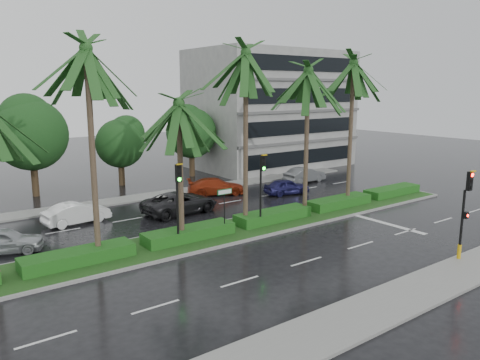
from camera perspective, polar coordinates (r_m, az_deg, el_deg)
ground at (r=26.67m, az=0.51°, el=-6.80°), size 120.00×120.00×0.00m
near_sidewalk at (r=20.02m, az=18.88°, el=-13.54°), size 40.00×2.40×0.12m
far_sidewalk at (r=36.61m, az=-10.87°, el=-1.93°), size 40.00×2.00×0.12m
median at (r=27.41m, az=-0.75°, el=-6.13°), size 36.00×4.00×0.15m
hedge at (r=27.30m, az=-0.76°, el=-5.38°), size 35.20×1.40×0.60m
lane_markings at (r=28.21m, az=6.00°, el=-5.84°), size 34.00×13.06×0.01m
palm_row at (r=25.48m, az=-3.14°, el=11.58°), size 26.30×4.20×10.82m
signal_near at (r=24.56m, az=25.73°, el=-3.44°), size 0.34×0.45×4.36m
signal_median_left at (r=24.02m, az=-7.56°, el=-1.51°), size 0.34×0.42×4.36m
signal_median_right at (r=27.04m, az=2.68°, el=0.01°), size 0.34×0.42×4.36m
street_sign at (r=25.90m, az=-1.89°, el=-2.47°), size 0.95×0.09×2.60m
bg_trees at (r=41.38m, az=-13.11°, el=5.98°), size 33.04×5.54×8.00m
building at (r=50.10m, az=3.71°, el=8.60°), size 16.00×10.00×12.00m
car_silver at (r=26.62m, az=-26.93°, el=-6.61°), size 2.83×4.13×1.31m
car_white at (r=30.51m, az=-19.29°, el=-3.83°), size 1.81×4.13×1.32m
car_darkgrey at (r=31.42m, az=-7.32°, el=-2.73°), size 2.91×5.45×1.46m
car_red at (r=36.63m, az=-2.94°, el=-0.79°), size 3.47×4.83×1.30m
car_blue at (r=36.83m, az=5.74°, el=-0.82°), size 2.22×3.84×1.23m
car_grey at (r=41.73m, az=7.90°, el=0.63°), size 1.52×4.09×1.34m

